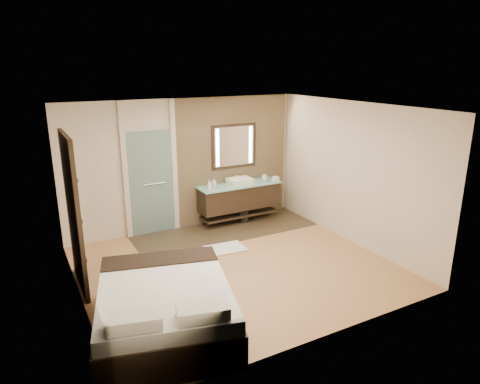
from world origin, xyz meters
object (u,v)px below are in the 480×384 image
vanity (239,197)px  waste_bin (244,216)px  bed (165,308)px  mirror_unit (234,146)px

vanity → waste_bin: 0.45m
bed → waste_bin: bed is taller
mirror_unit → waste_bin: (0.07, -0.31, -1.51)m
vanity → waste_bin: vanity is taller
vanity → waste_bin: size_ratio=6.75×
bed → waste_bin: bearing=61.4°
bed → mirror_unit: bearing=64.8°
mirror_unit → waste_bin: bearing=-77.5°
vanity → mirror_unit: 1.10m
mirror_unit → waste_bin: size_ratio=3.87×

